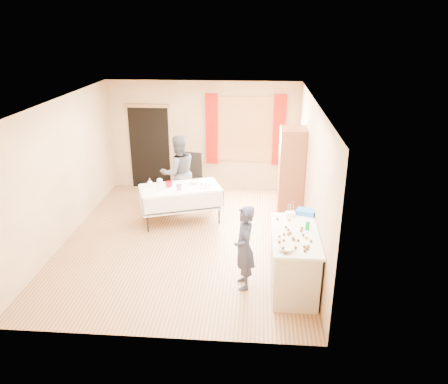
# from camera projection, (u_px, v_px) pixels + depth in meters

# --- Properties ---
(floor) EXTENTS (4.50, 5.50, 0.02)m
(floor) POSITION_uv_depth(u_px,v_px,m) (187.00, 240.00, 8.27)
(floor) COLOR #9E7047
(floor) RESTS_ON ground
(ceiling) EXTENTS (4.50, 5.50, 0.02)m
(ceiling) POSITION_uv_depth(u_px,v_px,m) (182.00, 101.00, 7.31)
(ceiling) COLOR white
(ceiling) RESTS_ON floor
(wall_back) EXTENTS (4.50, 0.02, 2.60)m
(wall_back) POSITION_uv_depth(u_px,v_px,m) (203.00, 136.00, 10.35)
(wall_back) COLOR tan
(wall_back) RESTS_ON floor
(wall_front) EXTENTS (4.50, 0.02, 2.60)m
(wall_front) POSITION_uv_depth(u_px,v_px,m) (147.00, 250.00, 5.23)
(wall_front) COLOR tan
(wall_front) RESTS_ON floor
(wall_left) EXTENTS (0.02, 5.50, 2.60)m
(wall_left) POSITION_uv_depth(u_px,v_px,m) (62.00, 172.00, 7.96)
(wall_left) COLOR tan
(wall_left) RESTS_ON floor
(wall_right) EXTENTS (0.02, 5.50, 2.60)m
(wall_right) POSITION_uv_depth(u_px,v_px,m) (312.00, 178.00, 7.63)
(wall_right) COLOR tan
(wall_right) RESTS_ON floor
(window_frame) EXTENTS (1.32, 0.06, 1.52)m
(window_frame) POSITION_uv_depth(u_px,v_px,m) (245.00, 129.00, 10.17)
(window_frame) COLOR olive
(window_frame) RESTS_ON wall_back
(window_pane) EXTENTS (1.20, 0.02, 1.40)m
(window_pane) POSITION_uv_depth(u_px,v_px,m) (245.00, 129.00, 10.15)
(window_pane) COLOR white
(window_pane) RESTS_ON wall_back
(curtain_left) EXTENTS (0.28, 0.06, 1.65)m
(curtain_left) POSITION_uv_depth(u_px,v_px,m) (212.00, 129.00, 10.18)
(curtain_left) COLOR #9E1107
(curtain_left) RESTS_ON wall_back
(curtain_right) EXTENTS (0.28, 0.06, 1.65)m
(curtain_right) POSITION_uv_depth(u_px,v_px,m) (279.00, 130.00, 10.07)
(curtain_right) COLOR #9E1107
(curtain_right) RESTS_ON wall_back
(doorway) EXTENTS (0.95, 0.04, 2.00)m
(doorway) POSITION_uv_depth(u_px,v_px,m) (150.00, 148.00, 10.53)
(doorway) COLOR black
(doorway) RESTS_ON floor
(door_lintel) EXTENTS (1.05, 0.06, 0.08)m
(door_lintel) POSITION_uv_depth(u_px,v_px,m) (147.00, 106.00, 10.12)
(door_lintel) COLOR olive
(door_lintel) RESTS_ON wall_back
(cabinet) EXTENTS (0.50, 0.60, 1.91)m
(cabinet) POSITION_uv_depth(u_px,v_px,m) (291.00, 174.00, 8.85)
(cabinet) COLOR brown
(cabinet) RESTS_ON floor
(counter) EXTENTS (0.70, 1.48, 0.91)m
(counter) POSITION_uv_depth(u_px,v_px,m) (293.00, 260.00, 6.68)
(counter) COLOR #BBAF99
(counter) RESTS_ON floor
(party_table) EXTENTS (1.78, 1.32, 0.75)m
(party_table) POSITION_uv_depth(u_px,v_px,m) (181.00, 201.00, 8.88)
(party_table) COLOR black
(party_table) RESTS_ON floor
(chair) EXTENTS (0.53, 0.53, 1.09)m
(chair) POSITION_uv_depth(u_px,v_px,m) (191.00, 187.00, 9.97)
(chair) COLOR black
(chair) RESTS_ON floor
(girl) EXTENTS (0.62, 0.52, 1.35)m
(girl) POSITION_uv_depth(u_px,v_px,m) (244.00, 248.00, 6.58)
(girl) COLOR #20243C
(girl) RESTS_ON floor
(woman) EXTENTS (1.33, 1.30, 1.65)m
(woman) POSITION_uv_depth(u_px,v_px,m) (179.00, 172.00, 9.37)
(woman) COLOR black
(woman) RESTS_ON floor
(soda_can) EXTENTS (0.08, 0.08, 0.12)m
(soda_can) POSITION_uv_depth(u_px,v_px,m) (308.00, 226.00, 6.60)
(soda_can) COLOR #028D16
(soda_can) RESTS_ON counter
(mixing_bowl) EXTENTS (0.36, 0.36, 0.05)m
(mixing_bowl) POSITION_uv_depth(u_px,v_px,m) (285.00, 249.00, 6.02)
(mixing_bowl) COLOR white
(mixing_bowl) RESTS_ON counter
(foam_block) EXTENTS (0.16, 0.12, 0.08)m
(foam_block) POSITION_uv_depth(u_px,v_px,m) (290.00, 214.00, 7.05)
(foam_block) COLOR white
(foam_block) RESTS_ON counter
(blue_basket) EXTENTS (0.35, 0.29, 0.08)m
(blue_basket) POSITION_uv_depth(u_px,v_px,m) (306.00, 212.00, 7.13)
(blue_basket) COLOR blue
(blue_basket) RESTS_ON counter
(pitcher) EXTENTS (0.11, 0.11, 0.22)m
(pitcher) POSITION_uv_depth(u_px,v_px,m) (160.00, 185.00, 8.55)
(pitcher) COLOR silver
(pitcher) RESTS_ON party_table
(cup_red) EXTENTS (0.18, 0.18, 0.11)m
(cup_red) POSITION_uv_depth(u_px,v_px,m) (169.00, 184.00, 8.74)
(cup_red) COLOR red
(cup_red) RESTS_ON party_table
(cup_rainbow) EXTENTS (0.23, 0.23, 0.11)m
(cup_rainbow) POSITION_uv_depth(u_px,v_px,m) (179.00, 187.00, 8.59)
(cup_rainbow) COLOR red
(cup_rainbow) RESTS_ON party_table
(small_bowl) EXTENTS (0.19, 0.19, 0.06)m
(small_bowl) POSITION_uv_depth(u_px,v_px,m) (195.00, 182.00, 8.94)
(small_bowl) COLOR white
(small_bowl) RESTS_ON party_table
(pastry_tray) EXTENTS (0.34, 0.32, 0.02)m
(pastry_tray) POSITION_uv_depth(u_px,v_px,m) (206.00, 186.00, 8.81)
(pastry_tray) COLOR white
(pastry_tray) RESTS_ON party_table
(bottle) EXTENTS (0.10, 0.10, 0.17)m
(bottle) POSITION_uv_depth(u_px,v_px,m) (150.00, 183.00, 8.73)
(bottle) COLOR white
(bottle) RESTS_ON party_table
(cake_balls) EXTENTS (0.50, 1.13, 0.04)m
(cake_balls) POSITION_uv_depth(u_px,v_px,m) (293.00, 238.00, 6.32)
(cake_balls) COLOR #3F2314
(cake_balls) RESTS_ON counter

